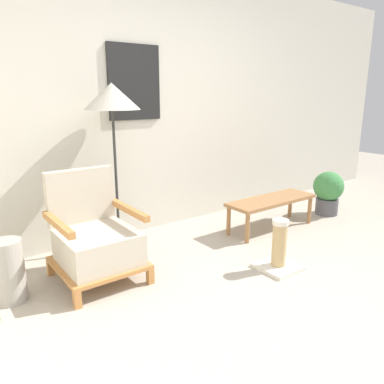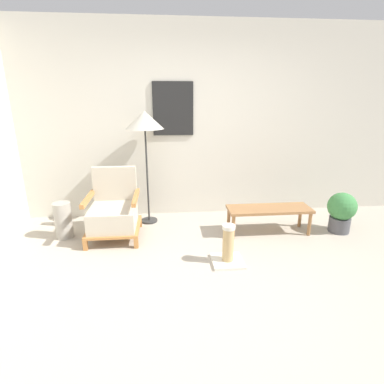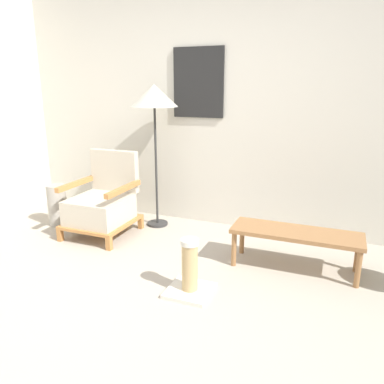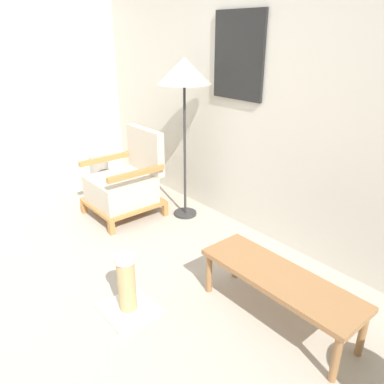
# 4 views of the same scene
# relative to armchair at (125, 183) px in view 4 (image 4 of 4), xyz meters

# --- Properties ---
(ground_plane) EXTENTS (14.00, 14.00, 0.00)m
(ground_plane) POSITION_rel_armchair_xyz_m (1.09, -1.34, -0.33)
(ground_plane) COLOR #A89E8E
(wall_back) EXTENTS (8.00, 0.09, 2.70)m
(wall_back) POSITION_rel_armchair_xyz_m (1.09, 0.77, 1.02)
(wall_back) COLOR beige
(wall_back) RESTS_ON ground_plane
(armchair) EXTENTS (0.63, 0.66, 0.86)m
(armchair) POSITION_rel_armchair_xyz_m (0.00, 0.00, 0.00)
(armchair) COLOR #B2753D
(armchair) RESTS_ON ground_plane
(floor_lamp) EXTENTS (0.50, 0.50, 1.54)m
(floor_lamp) POSITION_rel_armchair_xyz_m (0.41, 0.44, 1.05)
(floor_lamp) COLOR #2D2D2D
(floor_lamp) RESTS_ON ground_plane
(coffee_table) EXTENTS (1.07, 0.36, 0.34)m
(coffee_table) POSITION_rel_armchair_xyz_m (1.98, -0.07, -0.03)
(coffee_table) COLOR olive
(coffee_table) RESTS_ON ground_plane
(vase) EXTENTS (0.21, 0.21, 0.46)m
(vase) POSITION_rel_armchair_xyz_m (-0.63, 0.03, -0.10)
(vase) COLOR #9E998E
(vase) RESTS_ON ground_plane
(scratching_post) EXTENTS (0.33, 0.33, 0.44)m
(scratching_post) POSITION_rel_armchair_xyz_m (1.30, -0.77, -0.17)
(scratching_post) COLOR beige
(scratching_post) RESTS_ON ground_plane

